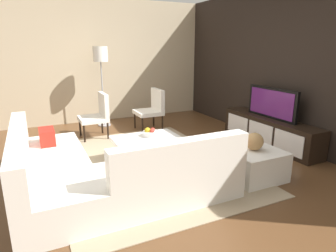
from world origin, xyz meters
The scene contains 14 objects.
ground_plane centered at (0.00, 0.00, 0.00)m, with size 14.00×14.00×0.00m, color brown.
feature_wall_back centered at (0.00, 2.70, 1.40)m, with size 6.40×0.12×2.80m, color black.
side_wall_left centered at (-3.20, 0.20, 1.40)m, with size 0.12×5.20×2.80m, color #C6B28E.
area_rug centered at (-0.10, 0.00, 0.01)m, with size 3.43×2.55×0.01m, color tan.
media_console centered at (0.00, 2.40, 0.25)m, with size 2.06×0.43×0.50m.
television centered at (0.00, 2.40, 0.77)m, with size 1.11×0.06×0.54m.
sectional_couch centered at (0.52, -0.83, 0.28)m, with size 2.32×2.44×0.81m.
coffee_table centered at (-0.10, 0.10, 0.20)m, with size 0.93×1.01×0.38m.
accent_chair_near centered at (-1.80, -0.30, 0.49)m, with size 0.56×0.52×0.87m.
floor_lamp centered at (-2.62, 0.00, 1.47)m, with size 0.31×0.31×1.74m.
ottoman centered at (0.96, 1.18, 0.20)m, with size 0.70×0.70×0.40m, color white.
fruit_bowl centered at (-0.28, 0.20, 0.43)m, with size 0.28×0.28×0.14m.
accent_chair_far centered at (-1.86, 0.88, 0.49)m, with size 0.56×0.53×0.87m.
decorative_ball centered at (0.96, 1.18, 0.52)m, with size 0.24×0.24×0.24m, color #AD8451.
Camera 1 is at (3.77, -1.44, 1.74)m, focal length 31.00 mm.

